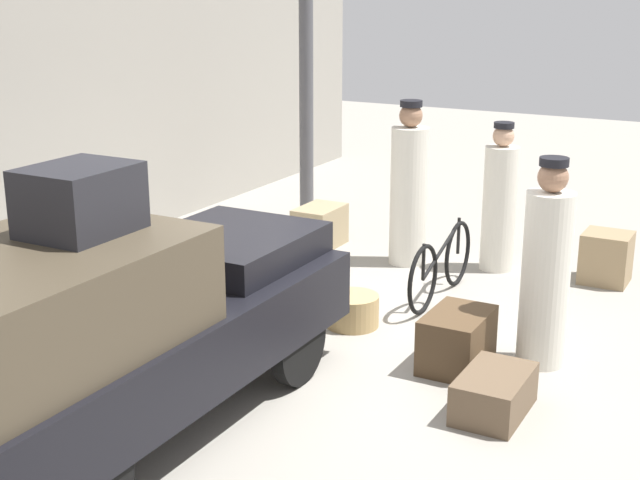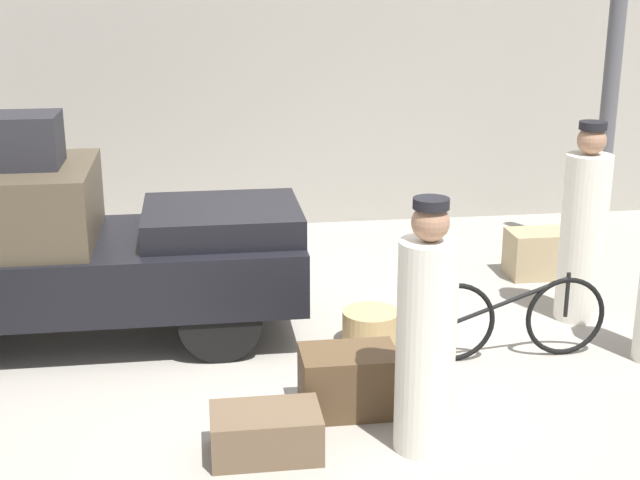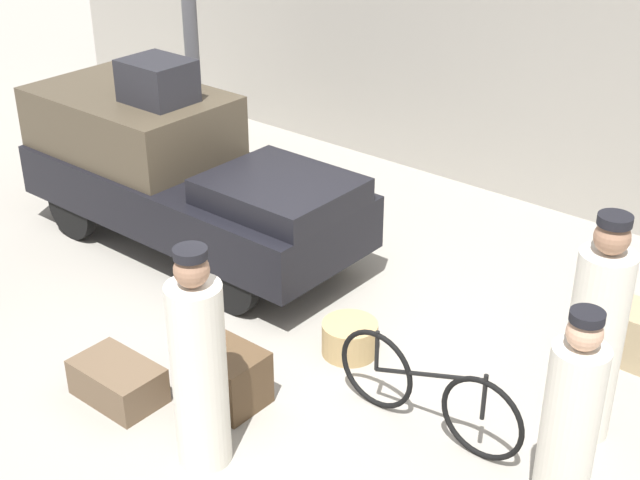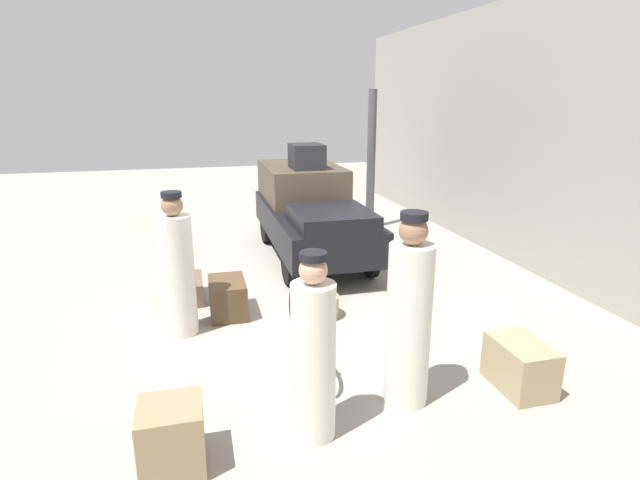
# 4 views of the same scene
# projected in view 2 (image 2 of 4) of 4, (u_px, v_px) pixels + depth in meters

# --- Properties ---
(ground_plane) EXTENTS (30.00, 30.00, 0.00)m
(ground_plane) POSITION_uv_depth(u_px,v_px,m) (301.00, 352.00, 7.76)
(ground_plane) COLOR gray
(station_building_facade) EXTENTS (16.00, 0.15, 4.50)m
(station_building_facade) POSITION_uv_depth(u_px,v_px,m) (260.00, 48.00, 10.95)
(station_building_facade) COLOR gray
(station_building_facade) RESTS_ON ground
(canopy_pillar_right) EXTENTS (0.19, 0.19, 3.03)m
(canopy_pillar_right) POSITION_uv_depth(u_px,v_px,m) (607.00, 123.00, 10.06)
(canopy_pillar_right) COLOR #4C4C51
(canopy_pillar_right) RESTS_ON ground
(truck) EXTENTS (3.96, 1.53, 1.59)m
(truck) POSITION_uv_depth(u_px,v_px,m) (51.00, 246.00, 7.79)
(truck) COLOR black
(truck) RESTS_ON ground
(bicycle) EXTENTS (1.68, 0.04, 0.75)m
(bicycle) POSITION_uv_depth(u_px,v_px,m) (510.00, 318.00, 7.54)
(bicycle) COLOR black
(bicycle) RESTS_ON ground
(wicker_basket) EXTENTS (0.50, 0.50, 0.31)m
(wicker_basket) POSITION_uv_depth(u_px,v_px,m) (371.00, 327.00, 7.89)
(wicker_basket) COLOR tan
(wicker_basket) RESTS_ON ground
(porter_lifting_near_truck) EXTENTS (0.41, 0.41, 1.80)m
(porter_lifting_near_truck) POSITION_uv_depth(u_px,v_px,m) (426.00, 339.00, 5.99)
(porter_lifting_near_truck) COLOR silver
(porter_lifting_near_truck) RESTS_ON ground
(porter_standing_middle) EXTENTS (0.42, 0.42, 1.89)m
(porter_standing_middle) POSITION_uv_depth(u_px,v_px,m) (583.00, 231.00, 8.26)
(porter_standing_middle) COLOR silver
(porter_standing_middle) RESTS_ON ground
(trunk_large_brown) EXTENTS (0.72, 0.48, 0.48)m
(trunk_large_brown) POSITION_uv_depth(u_px,v_px,m) (349.00, 381.00, 6.68)
(trunk_large_brown) COLOR #4C3823
(trunk_large_brown) RESTS_ON ground
(suitcase_tan_flat) EXTENTS (0.75, 0.47, 0.32)m
(suitcase_tan_flat) POSITION_uv_depth(u_px,v_px,m) (266.00, 433.00, 6.09)
(suitcase_tan_flat) COLOR brown
(suitcase_tan_flat) RESTS_ON ground
(trunk_umber_medium) EXTENTS (0.68, 0.46, 0.50)m
(trunk_umber_medium) POSITION_uv_depth(u_px,v_px,m) (540.00, 254.00, 9.59)
(trunk_umber_medium) COLOR #9E8966
(trunk_umber_medium) RESTS_ON ground
(trunk_on_truck_roof) EXTENTS (0.69, 0.57, 0.44)m
(trunk_on_truck_roof) POSITION_uv_depth(u_px,v_px,m) (18.00, 140.00, 7.48)
(trunk_on_truck_roof) COLOR #232328
(trunk_on_truck_roof) RESTS_ON truck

